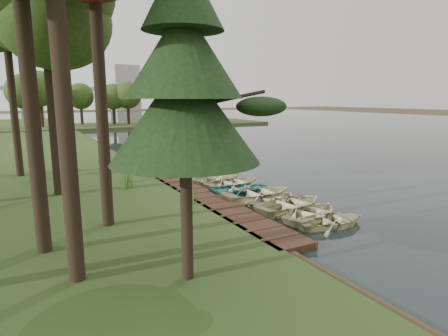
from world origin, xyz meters
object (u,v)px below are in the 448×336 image
stored_rowboat (64,171)px  rowboat_1 (312,211)px  boardwalk (198,196)px  rowboat_0 (331,218)px  rowboat_2 (291,202)px  pine_tree (184,80)px

stored_rowboat → rowboat_1: bearing=-137.2°
rowboat_1 → stored_rowboat: 15.66m
boardwalk → rowboat_0: size_ratio=5.33×
rowboat_0 → stored_rowboat: size_ratio=0.98×
rowboat_2 → pine_tree: 9.52m
rowboat_2 → stored_rowboat: stored_rowboat is taller
rowboat_1 → pine_tree: size_ratio=0.40×
rowboat_1 → pine_tree: (-6.90, -2.83, 5.12)m
boardwalk → pine_tree: size_ratio=1.94×
rowboat_0 → stored_rowboat: 16.60m
stored_rowboat → pine_tree: size_ratio=0.37×
rowboat_1 → pine_tree: 9.04m
boardwalk → pine_tree: 10.63m
boardwalk → rowboat_1: (2.85, -5.41, 0.24)m
stored_rowboat → rowboat_0: bearing=-139.1°
boardwalk → rowboat_1: 6.12m
rowboat_0 → rowboat_2: rowboat_2 is taller
pine_tree → rowboat_0: bearing=14.2°
rowboat_1 → stored_rowboat: (-8.42, 13.20, 0.23)m
pine_tree → rowboat_2: bearing=31.6°
rowboat_2 → pine_tree: bearing=113.0°
rowboat_0 → stored_rowboat: bearing=38.8°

